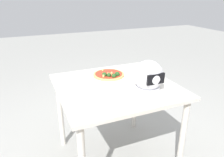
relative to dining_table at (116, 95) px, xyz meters
The scene contains 4 objects.
dining_table is the anchor object (origin of this frame).
pizza_plate 0.22m from the dining_table, 94.35° to the right, with size 0.32×0.32×0.01m, color white.
pizza 0.22m from the dining_table, 94.11° to the right, with size 0.28×0.28×0.06m.
motorcycle_helmet 0.34m from the dining_table, 138.03° to the left, with size 0.24×0.24×0.24m.
Camera 1 is at (0.68, 1.52, 1.50)m, focal length 34.60 mm.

